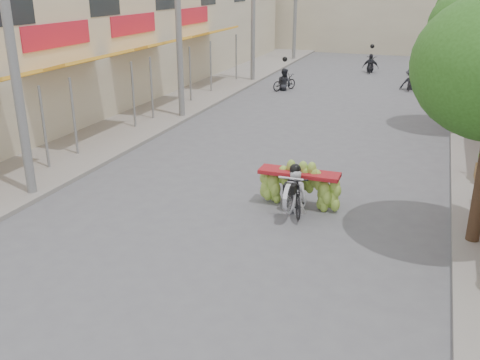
% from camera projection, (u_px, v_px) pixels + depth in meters
% --- Properties ---
extents(ground, '(120.00, 120.00, 0.00)m').
position_uv_depth(ground, '(161.00, 293.00, 9.76)').
color(ground, '#56565B').
rests_on(ground, ground).
extents(sidewalk_left, '(4.00, 60.00, 0.12)m').
position_uv_depth(sidewalk_left, '(179.00, 100.00, 25.18)').
color(sidewalk_left, gray).
rests_on(sidewalk_left, ground).
extents(shophouse_row_left, '(9.77, 40.00, 6.00)m').
position_uv_depth(shophouse_row_left, '(71.00, 34.00, 24.85)').
color(shophouse_row_left, beige).
rests_on(shophouse_row_left, ground).
extents(far_building, '(20.00, 6.00, 7.00)m').
position_uv_depth(far_building, '(388.00, 5.00, 41.93)').
color(far_building, beige).
rests_on(far_building, ground).
extents(utility_pole_near, '(0.60, 0.24, 8.00)m').
position_uv_depth(utility_pole_near, '(10.00, 40.00, 12.72)').
color(utility_pole_near, slate).
rests_on(utility_pole_near, ground).
extents(utility_pole_mid, '(0.60, 0.24, 8.00)m').
position_uv_depth(utility_pole_mid, '(178.00, 16.00, 20.63)').
color(utility_pole_mid, slate).
rests_on(utility_pole_mid, ground).
extents(utility_pole_far, '(0.60, 0.24, 8.00)m').
position_uv_depth(utility_pole_far, '(253.00, 6.00, 28.54)').
color(utility_pole_far, slate).
rests_on(utility_pole_far, ground).
extents(utility_pole_back, '(0.60, 0.24, 8.00)m').
position_uv_depth(utility_pole_back, '(296.00, 0.00, 36.45)').
color(utility_pole_back, slate).
rests_on(utility_pole_back, ground).
extents(street_tree_mid, '(3.40, 3.40, 5.25)m').
position_uv_depth(street_tree_mid, '(477.00, 27.00, 19.00)').
color(street_tree_mid, '#3A2719').
rests_on(street_tree_mid, ground).
extents(street_tree_far, '(3.40, 3.40, 5.25)m').
position_uv_depth(street_tree_far, '(467.00, 10.00, 29.55)').
color(street_tree_far, '#3A2719').
rests_on(street_tree_far, ground).
extents(banana_motorbike, '(2.20, 1.88, 2.11)m').
position_uv_depth(banana_motorbike, '(297.00, 183.00, 13.07)').
color(banana_motorbike, black).
rests_on(banana_motorbike, ground).
extents(pedestrian, '(0.97, 0.65, 1.84)m').
position_uv_depth(pedestrian, '(473.00, 96.00, 21.12)').
color(pedestrian, white).
rests_on(pedestrian, ground).
extents(bg_motorbike_a, '(1.19, 1.55, 1.95)m').
position_uv_depth(bg_motorbike_a, '(284.00, 75.00, 27.34)').
color(bg_motorbike_a, black).
rests_on(bg_motorbike_a, ground).
extents(bg_motorbike_b, '(1.10, 1.70, 1.95)m').
position_uv_depth(bg_motorbike_b, '(412.00, 73.00, 27.37)').
color(bg_motorbike_b, black).
rests_on(bg_motorbike_b, ground).
extents(bg_motorbike_c, '(0.99, 1.63, 1.95)m').
position_uv_depth(bg_motorbike_c, '(371.00, 59.00, 32.58)').
color(bg_motorbike_c, black).
rests_on(bg_motorbike_c, ground).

